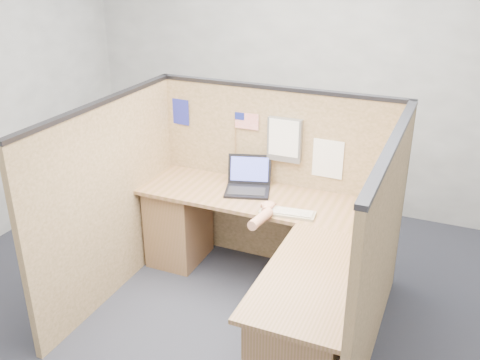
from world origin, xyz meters
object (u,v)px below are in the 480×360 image
at_px(keyboard, 287,213).
at_px(mouse, 269,208).
at_px(laptop, 251,182).
at_px(l_desk, 265,264).

xyz_separation_m(keyboard, mouse, (-0.14, -0.00, 0.01)).
distance_m(laptop, keyboard, 0.51).
distance_m(l_desk, keyboard, 0.41).
height_order(keyboard, mouse, mouse).
bearing_deg(keyboard, mouse, 175.30).
relative_size(l_desk, mouse, 17.99).
bearing_deg(mouse, laptop, 131.35).
height_order(l_desk, mouse, mouse).
bearing_deg(mouse, keyboard, 1.63).
bearing_deg(laptop, keyboard, -52.51).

